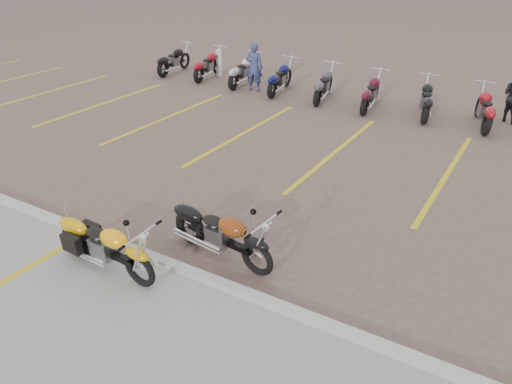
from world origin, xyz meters
The scene contains 9 objects.
ground centered at (0.00, 0.00, 0.00)m, with size 100.00×100.00×0.00m, color #6F574F.
concrete_apron centered at (0.00, -4.50, 0.01)m, with size 60.00×5.00×0.01m, color #9E9B93.
curb centered at (0.00, -2.00, 0.06)m, with size 60.00×0.18×0.12m, color #ADAAA3.
parking_stripes centered at (0.00, 4.00, 0.00)m, with size 38.00×5.50×0.01m, color gold, non-canonical shape.
yellow_cruiser centered at (-1.18, -2.55, 0.42)m, with size 2.08×0.33×0.86m.
flame_cruiser centered at (0.18, -1.32, 0.43)m, with size 2.12×0.45×0.87m.
person_a centered at (-4.72, 7.84, 0.82)m, with size 0.60×0.39×1.65m, color navy.
bollard centered at (-7.04, 9.00, 0.50)m, with size 0.15×0.15×1.00m, color white.
bg_bike_row centered at (0.28, 8.14, 0.55)m, with size 19.15×2.08×1.10m.
Camera 1 is at (4.29, -6.99, 4.76)m, focal length 35.00 mm.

